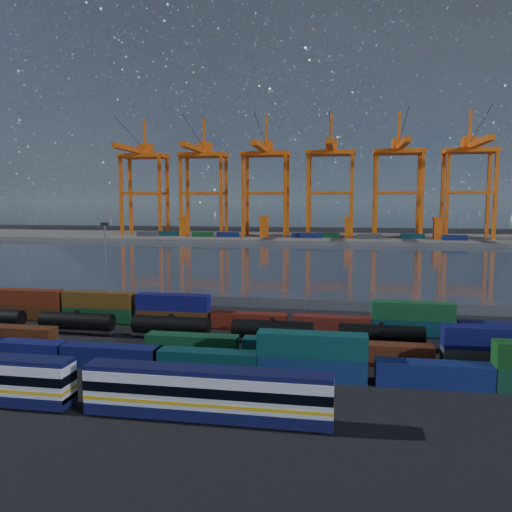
# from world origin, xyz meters

# --- Properties ---
(ground) EXTENTS (700.00, 700.00, 0.00)m
(ground) POSITION_xyz_m (0.00, 0.00, 0.00)
(ground) COLOR black
(ground) RESTS_ON ground
(harbor_water) EXTENTS (700.00, 700.00, 0.00)m
(harbor_water) POSITION_xyz_m (0.00, 105.00, 0.01)
(harbor_water) COLOR #313947
(harbor_water) RESTS_ON ground
(far_quay) EXTENTS (700.00, 70.00, 2.00)m
(far_quay) POSITION_xyz_m (0.00, 210.00, 1.00)
(far_quay) COLOR #514F4C
(far_quay) RESTS_ON ground
(distant_mountains) EXTENTS (2470.00, 1100.00, 520.00)m
(distant_mountains) POSITION_xyz_m (63.02, 1600.00, 220.29)
(distant_mountains) COLOR #1E2630
(distant_mountains) RESTS_ON ground
(container_row_south) EXTENTS (140.16, 2.59, 5.52)m
(container_row_south) POSITION_xyz_m (-11.50, -10.08, 2.12)
(container_row_south) COLOR #36383A
(container_row_south) RESTS_ON ground
(container_row_mid) EXTENTS (141.48, 2.56, 5.45)m
(container_row_mid) POSITION_xyz_m (10.69, -3.25, 1.64)
(container_row_mid) COLOR #3D3E41
(container_row_mid) RESTS_ON ground
(container_row_north) EXTENTS (141.82, 2.51, 5.34)m
(container_row_north) POSITION_xyz_m (6.15, 11.48, 2.22)
(container_row_north) COLOR navy
(container_row_north) RESTS_ON ground
(tanker_string) EXTENTS (120.81, 2.65, 3.79)m
(tanker_string) POSITION_xyz_m (-16.27, 3.84, 1.90)
(tanker_string) COLOR black
(tanker_string) RESTS_ON ground
(waterfront_fence) EXTENTS (160.12, 0.12, 2.20)m
(waterfront_fence) POSITION_xyz_m (-0.00, 28.00, 1.00)
(waterfront_fence) COLOR #595B5E
(waterfront_fence) RESTS_ON ground
(yard_light_mast) EXTENTS (1.60, 0.40, 16.60)m
(yard_light_mast) POSITION_xyz_m (-30.00, 26.00, 9.30)
(yard_light_mast) COLOR slate
(yard_light_mast) RESTS_ON ground
(gantry_cranes) EXTENTS (200.92, 49.77, 67.40)m
(gantry_cranes) POSITION_xyz_m (-7.50, 203.21, 41.32)
(gantry_cranes) COLOR orange
(gantry_cranes) RESTS_ON ground
(quay_containers) EXTENTS (172.58, 10.99, 2.60)m
(quay_containers) POSITION_xyz_m (-11.00, 195.46, 3.30)
(quay_containers) COLOR navy
(quay_containers) RESTS_ON far_quay
(straddle_carriers) EXTENTS (140.00, 7.00, 11.10)m
(straddle_carriers) POSITION_xyz_m (-2.50, 200.00, 7.82)
(straddle_carriers) COLOR orange
(straddle_carriers) RESTS_ON far_quay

